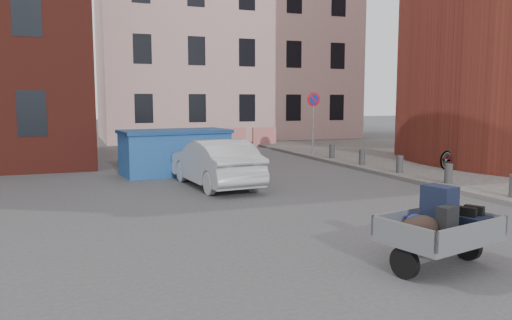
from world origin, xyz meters
name	(u,v)px	position (x,y,z in m)	size (l,w,h in m)	color
ground	(265,213)	(0.00, 0.00, 0.00)	(120.00, 120.00, 0.00)	#38383A
sidewalk	(482,166)	(10.00, 4.00, 0.06)	(9.00, 24.00, 0.12)	#474442
building_pink	(226,30)	(6.00, 22.00, 7.00)	(16.00, 8.00, 14.00)	#D1A6A1
no_parking_sign	(313,110)	(6.00, 9.48, 2.01)	(0.60, 0.09, 2.65)	gray
bollards	(400,164)	(6.00, 3.40, 0.40)	(0.22, 9.02, 0.55)	#3A3A3D
barriers	(234,138)	(4.20, 15.00, 0.50)	(4.70, 0.18, 1.00)	red
trailer	(439,228)	(1.01, -4.22, 0.61)	(1.81, 1.94, 1.20)	black
dumpster	(175,152)	(-0.63, 6.50, 0.74)	(3.67, 2.17, 1.47)	#20529B
silver_car	(215,163)	(-0.05, 3.70, 0.67)	(1.41, 4.05, 1.33)	#ABAFB3
bicycle	(457,154)	(8.48, 3.57, 0.61)	(0.65, 1.87, 0.98)	black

